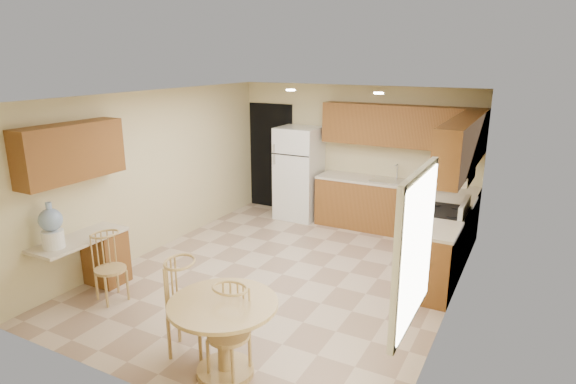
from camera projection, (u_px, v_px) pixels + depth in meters
The scene contains 30 objects.
floor at pixel (282, 274), 6.83m from camera, with size 5.50×5.50×0.00m, color tan.
ceiling at pixel (282, 96), 6.15m from camera, with size 4.50×5.50×0.02m, color white.
wall_back at pixel (354, 154), 8.82m from camera, with size 4.50×0.02×2.50m, color #C9BD88.
wall_front at pixel (129, 265), 4.15m from camera, with size 4.50×0.02×2.50m, color #C9BD88.
wall_left at pixel (156, 172), 7.50m from camera, with size 0.02×5.50×2.50m, color #C9BD88.
wall_right at pixel (455, 214), 5.47m from camera, with size 0.02×5.50×2.50m, color #C9BD88.
doorway at pixel (271, 156), 9.66m from camera, with size 0.90×0.02×2.10m, color black.
base_cab_back at pixel (393, 208), 8.39m from camera, with size 2.75×0.60×0.87m, color brown.
counter_back at pixel (395, 183), 8.27m from camera, with size 2.75×0.63×0.04m, color beige.
base_cab_right_a at pixel (451, 228), 7.40m from camera, with size 0.60×0.59×0.87m, color brown.
counter_right_a at pixel (454, 200), 7.28m from camera, with size 0.63×0.59×0.04m, color beige.
base_cab_right_b at pixel (430, 262), 6.17m from camera, with size 0.60×0.80×0.87m, color brown.
counter_right_b at pixel (433, 229), 6.04m from camera, with size 0.63×0.80×0.04m, color beige.
upper_cab_back at pixel (401, 126), 8.13m from camera, with size 2.75×0.33×0.70m, color brown.
upper_cab_right at pixel (462, 145), 6.41m from camera, with size 0.33×2.42×0.70m, color brown.
upper_cab_left at pixel (71, 152), 5.90m from camera, with size 0.33×1.40×0.70m, color brown.
sink at pixel (394, 181), 8.28m from camera, with size 0.78×0.44×0.01m, color silver.
range_hood at pixel (452, 176), 6.54m from camera, with size 0.50×0.76×0.14m, color silver.
desk_pedestal at pixel (106, 257), 6.51m from camera, with size 0.48×0.42×0.72m, color brown.
desk_top at pixel (79, 240), 6.08m from camera, with size 0.50×1.20×0.04m, color beige.
window at pixel (415, 249), 3.84m from camera, with size 0.06×1.12×1.30m.
can_light_a at pixel (291, 90), 7.40m from camera, with size 0.14×0.14×0.02m, color white.
can_light_b at pixel (379, 93), 6.76m from camera, with size 0.14×0.14×0.02m, color white.
refrigerator at pixel (299, 173), 9.06m from camera, with size 0.76×0.74×1.73m.
stove at pixel (441, 240), 6.83m from camera, with size 0.65×0.76×1.09m.
dining_table at pixel (224, 327), 4.56m from camera, with size 1.04×1.04×0.77m.
chair_table_a at pixel (181, 302), 4.81m from camera, with size 0.44×0.57×1.00m.
chair_table_b at pixel (223, 329), 4.45m from camera, with size 0.40×0.40×0.90m.
chair_desk at pixel (104, 263), 5.90m from camera, with size 0.39×0.50×0.88m.
water_crock at pixel (52, 227), 5.71m from camera, with size 0.27×0.27×0.57m.
Camera 1 is at (3.00, -5.48, 2.98)m, focal length 30.00 mm.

